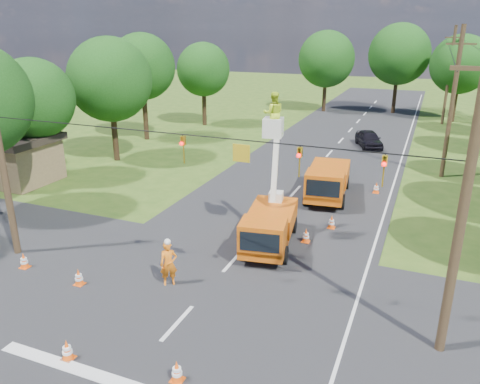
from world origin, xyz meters
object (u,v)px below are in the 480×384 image
at_px(second_truck, 328,180).
at_px(pole_right_far, 449,75).
at_px(ground_worker, 169,264).
at_px(tree_left_c, 34,99).
at_px(traffic_cone_7, 376,188).
at_px(pole_right_mid, 452,103).
at_px(traffic_cone_5, 24,261).
at_px(pole_right_near, 464,202).
at_px(tree_far_b, 399,54).
at_px(traffic_cone_3, 332,222).
at_px(shed, 13,158).
at_px(distant_car, 369,139).
at_px(tree_left_f, 203,70).
at_px(pole_left, 1,159).
at_px(tree_far_a, 326,59).
at_px(bucket_truck, 270,215).
at_px(tree_far_c, 460,64).
at_px(traffic_cone_0, 67,350).
at_px(tree_left_e, 142,67).
at_px(traffic_cone_4, 79,277).
at_px(tree_left_d, 110,80).
at_px(traffic_cone_1, 177,371).
at_px(traffic_cone_2, 306,236).

distance_m(second_truck, pole_right_far, 28.39).
relative_size(ground_worker, tree_left_c, 0.23).
distance_m(traffic_cone_7, pole_right_mid, 8.08).
bearing_deg(traffic_cone_5, pole_right_near, 3.34).
height_order(pole_right_mid, tree_far_b, tree_far_b).
bearing_deg(traffic_cone_3, shed, -179.35).
bearing_deg(second_truck, distant_car, 81.37).
bearing_deg(tree_left_f, pole_left, -79.98).
xyz_separation_m(distant_car, pole_left, (-12.12, -26.61, 3.78)).
bearing_deg(pole_right_far, tree_far_a, 167.47).
relative_size(bucket_truck, tree_far_c, 0.78).
bearing_deg(tree_far_c, tree_left_c, -128.23).
relative_size(traffic_cone_7, tree_far_c, 0.08).
bearing_deg(traffic_cone_0, bucket_truck, 72.21).
bearing_deg(second_truck, tree_far_c, 69.47).
relative_size(tree_left_e, tree_far_a, 0.99).
xyz_separation_m(second_truck, distant_car, (0.57, 13.97, -0.41)).
bearing_deg(bucket_truck, tree_left_f, 112.95).
distance_m(bucket_truck, ground_worker, 5.54).
distance_m(traffic_cone_7, tree_left_e, 23.55).
height_order(ground_worker, distant_car, ground_worker).
xyz_separation_m(traffic_cone_4, traffic_cone_7, (9.66, 15.86, 0.00)).
relative_size(ground_worker, tree_far_b, 0.18).
bearing_deg(tree_left_c, tree_left_d, 75.96).
bearing_deg(traffic_cone_3, pole_right_near, -57.57).
relative_size(traffic_cone_1, tree_left_e, 0.08).
xyz_separation_m(second_truck, traffic_cone_2, (0.42, -6.52, -0.77)).
bearing_deg(traffic_cone_5, tree_left_c, 130.20).
bearing_deg(second_truck, tree_left_c, -175.20).
xyz_separation_m(ground_worker, traffic_cone_1, (2.99, -4.66, -0.59)).
distance_m(tree_left_c, tree_far_b, 40.96).
height_order(traffic_cone_4, pole_right_mid, pole_right_mid).
distance_m(pole_right_near, pole_right_far, 40.00).
xyz_separation_m(shed, tree_left_f, (3.20, 22.00, 4.07)).
relative_size(bucket_truck, pole_right_near, 0.72).
height_order(traffic_cone_0, tree_far_a, tree_far_a).
distance_m(second_truck, traffic_cone_1, 17.13).
bearing_deg(pole_left, pole_right_far, 65.77).
relative_size(traffic_cone_3, tree_left_c, 0.09).
xyz_separation_m(traffic_cone_1, traffic_cone_7, (3.33, 19.12, 0.00)).
height_order(ground_worker, traffic_cone_5, ground_worker).
bearing_deg(bucket_truck, tree_far_a, 89.58).
height_order(ground_worker, tree_far_b, tree_far_b).
bearing_deg(tree_left_c, tree_far_b, 61.56).
bearing_deg(traffic_cone_0, second_truck, 76.26).
distance_m(traffic_cone_4, pole_left, 6.27).
bearing_deg(tree_far_c, traffic_cone_3, -100.46).
bearing_deg(second_truck, traffic_cone_5, -132.96).
height_order(tree_left_f, tree_far_c, tree_far_c).
distance_m(distant_car, shed, 27.79).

